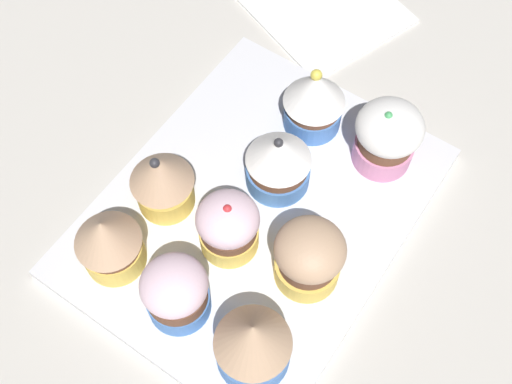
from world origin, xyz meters
The scene contains 12 objects.
ground_plane centered at (0.00, 0.00, -1.50)cm, with size 180.00×180.00×3.00cm, color beige.
baking_tray centered at (0.00, 0.00, 0.60)cm, with size 32.90×25.72×1.20cm.
cupcake_0 centered at (-11.48, -7.56, 5.23)cm, with size 6.15×6.15×7.94cm.
cupcake_1 centered at (-2.85, -7.23, 4.79)cm, with size 5.94×5.94×6.99cm.
cupcake_2 centered at (11.27, -6.82, 4.95)cm, with size 6.25×6.25×7.39cm.
cupcake_3 centered at (-11.43, 0.19, 4.61)cm, with size 5.48×5.48×6.70cm.
cupcake_4 centered at (-4.20, 0.32, 4.46)cm, with size 5.44×5.44×6.66cm.
cupcake_5 centered at (3.58, -0.36, 4.58)cm, with size 5.99×5.99×7.00cm.
cupcake_6 centered at (10.99, 0.85, 4.95)cm, with size 5.95×5.95×7.62cm.
cupcake_7 centered at (-11.16, 7.28, 4.84)cm, with size 5.70×5.70×7.06cm.
cupcake_8 centered at (-4.03, 7.23, 5.01)cm, with size 5.73×5.73×7.54cm.
napkin centered at (25.94, 8.16, 0.30)cm, with size 14.81×15.12×0.60cm, color white.
Camera 1 is at (-22.72, -15.53, 53.73)cm, focal length 45.18 mm.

